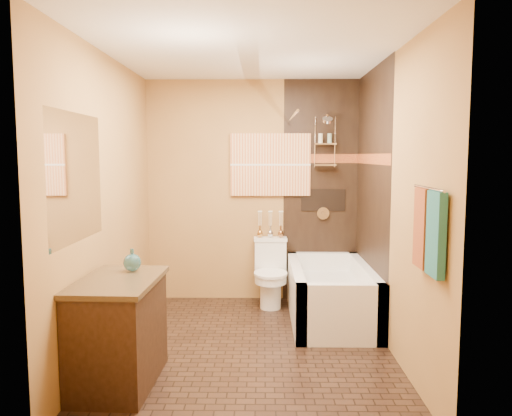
{
  "coord_description": "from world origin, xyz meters",
  "views": [
    {
      "loc": [
        0.11,
        -4.17,
        1.65
      ],
      "look_at": [
        0.05,
        0.4,
        1.17
      ],
      "focal_mm": 35.0,
      "sensor_mm": 36.0,
      "label": 1
    }
  ],
  "objects_px": {
    "bathtub": "(331,298)",
    "vanity": "(119,331)",
    "sunset_painting": "(270,165)",
    "toilet": "(270,272)"
  },
  "relations": [
    {
      "from": "sunset_painting",
      "to": "vanity",
      "type": "bearing_deg",
      "value": -117.33
    },
    {
      "from": "bathtub",
      "to": "vanity",
      "type": "xyz_separation_m",
      "value": [
        -1.72,
        -1.45,
        0.17
      ]
    },
    {
      "from": "sunset_painting",
      "to": "toilet",
      "type": "relative_size",
      "value": 1.23
    },
    {
      "from": "sunset_painting",
      "to": "vanity",
      "type": "distance_m",
      "value": 2.71
    },
    {
      "from": "sunset_painting",
      "to": "bathtub",
      "type": "relative_size",
      "value": 0.6
    },
    {
      "from": "bathtub",
      "to": "sunset_painting",
      "type": "bearing_deg",
      "value": 129.61
    },
    {
      "from": "sunset_painting",
      "to": "toilet",
      "type": "distance_m",
      "value": 1.21
    },
    {
      "from": "bathtub",
      "to": "toilet",
      "type": "height_order",
      "value": "toilet"
    },
    {
      "from": "bathtub",
      "to": "toilet",
      "type": "xyz_separation_m",
      "value": [
        -0.6,
        0.48,
        0.15
      ]
    },
    {
      "from": "vanity",
      "to": "toilet",
      "type": "bearing_deg",
      "value": 61.84
    }
  ]
}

